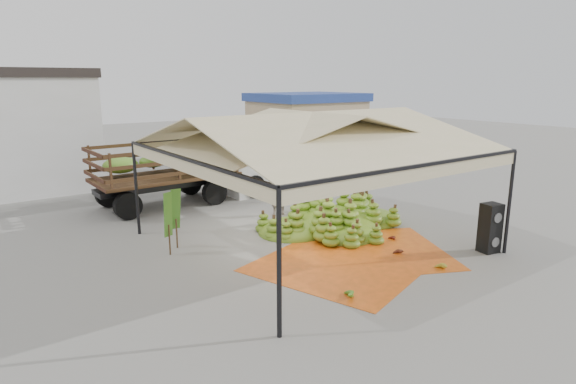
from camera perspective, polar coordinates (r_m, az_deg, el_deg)
ground at (r=14.98m, az=2.77°, el=-6.02°), size 90.00×90.00×0.00m
canopy_tent at (r=14.24m, az=2.91°, el=6.63°), size 8.10×8.10×4.00m
building_tan at (r=30.68m, az=2.22°, el=7.86°), size 6.30×5.30×4.10m
tarp_left at (r=13.43m, az=6.42°, el=-8.38°), size 5.37×5.24×0.01m
tarp_right at (r=14.56m, az=10.80°, el=-6.80°), size 4.96×5.04×0.01m
banana_heap at (r=16.49m, az=5.75°, el=-2.10°), size 6.75×6.15×1.19m
hand_yellow_a at (r=15.18m, az=9.63°, el=-5.55°), size 0.45×0.39×0.19m
hand_yellow_b at (r=13.52m, az=17.58°, el=-8.35°), size 0.48×0.41×0.20m
hand_red_a at (r=15.50m, az=12.07°, el=-5.29°), size 0.43×0.37×0.17m
hand_red_b at (r=14.31m, az=12.92°, el=-6.91°), size 0.50×0.49×0.18m
hand_green at (r=11.45m, az=6.83°, el=-11.77°), size 0.62×0.59×0.22m
hanging_bunches at (r=12.97m, az=4.05°, el=2.93°), size 1.74×0.24×0.20m
speaker_stack at (r=15.16m, az=22.83°, el=-3.95°), size 0.60×0.55×1.45m
banana_leaves at (r=14.89m, az=-13.61°, el=-6.50°), size 0.96×1.36×3.70m
vendor at (r=17.74m, az=-1.21°, el=0.24°), size 0.79×0.63×1.90m
truck_left at (r=20.17m, az=-11.07°, el=3.35°), size 7.44×2.74×2.53m
truck_right at (r=25.89m, az=1.62°, el=5.37°), size 6.73×2.65×2.27m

